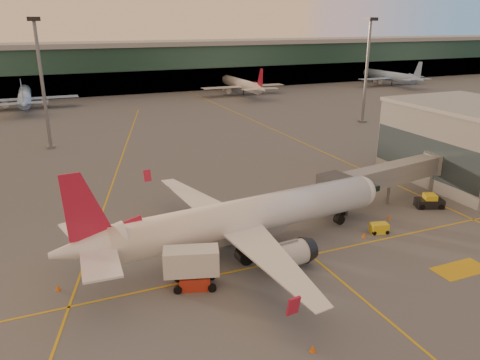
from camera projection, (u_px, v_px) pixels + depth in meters
name	position (u px, v px, depth m)	size (l,w,h in m)	color
ground	(293.00, 287.00, 46.29)	(600.00, 600.00, 0.00)	#4C4F54
taxi_markings	(133.00, 170.00, 82.30)	(100.12, 173.00, 0.01)	gold
terminal	(99.00, 68.00, 166.85)	(400.00, 20.00, 17.60)	#19382D
gate_building	(468.00, 142.00, 75.39)	(18.40, 22.40, 12.60)	slate
mast_west_near	(41.00, 75.00, 91.50)	(2.40, 2.40, 25.60)	slate
mast_east_near	(367.00, 63.00, 115.80)	(2.40, 2.40, 25.60)	slate
distant_aircraft_row	(41.00, 107.00, 141.21)	(290.00, 34.00, 13.00)	#8AB0E8
main_airplane	(241.00, 219.00, 52.24)	(39.83, 35.96, 12.02)	white
jet_bridge	(396.00, 174.00, 66.81)	(24.93, 7.07, 5.92)	slate
catering_truck	(192.00, 266.00, 45.49)	(5.78, 3.77, 4.14)	#A72817
gpu_cart	(379.00, 228.00, 57.75)	(2.40, 1.76, 1.26)	yellow
pushback_tug	(429.00, 202.00, 65.64)	(4.22, 3.26, 1.93)	black
cone_nose	(389.00, 217.00, 61.90)	(0.46, 0.46, 0.58)	#DF5C0B
cone_tail	(58.00, 288.00, 45.56)	(0.49, 0.49, 0.62)	#DF5C0B
cone_wing_right	(313.00, 348.00, 37.12)	(0.49, 0.49, 0.63)	#DF5C0B
cone_wing_left	(193.00, 199.00, 68.10)	(0.41, 0.41, 0.52)	#DF5C0B
cone_fwd	(364.00, 235.00, 56.63)	(0.47, 0.47, 0.60)	#DF5C0B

